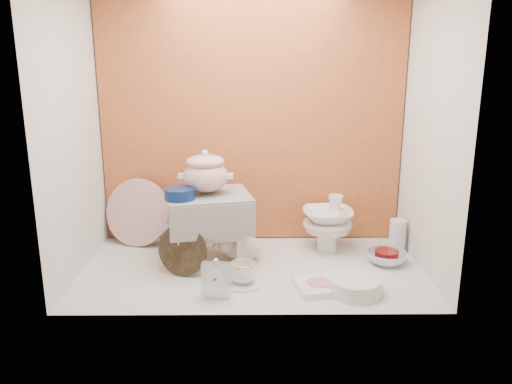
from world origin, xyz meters
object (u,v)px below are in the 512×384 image
porcelain_tower (328,222)px  step_stool (209,228)px  mantel_clock (216,278)px  dinner_plate_stack (355,286)px  floral_platter (138,212)px  blue_white_vase (181,226)px  crystal_bowl (387,258)px  gold_rim_teacup (243,272)px  soup_tureen (206,172)px  plush_pig (242,247)px

porcelain_tower → step_stool: bearing=-166.1°
mantel_clock → dinner_plate_stack: bearing=10.2°
step_stool → floral_platter: floral_platter is taller
blue_white_vase → mantel_clock: bearing=-69.3°
step_stool → blue_white_vase: size_ratio=1.78×
crystal_bowl → floral_platter: bearing=167.4°
floral_platter → mantel_clock: size_ratio=2.11×
step_stool → gold_rim_teacup: bearing=-70.9°
gold_rim_teacup → crystal_bowl: (0.78, 0.26, -0.03)m
floral_platter → dinner_plate_stack: size_ratio=1.55×
crystal_bowl → porcelain_tower: size_ratio=0.65×
step_stool → floral_platter: size_ratio=1.08×
blue_white_vase → floral_platter: bearing=171.0°
crystal_bowl → dinner_plate_stack: bearing=-124.1°
soup_tureen → plush_pig: bearing=-3.9°
blue_white_vase → gold_rim_teacup: 0.66m
step_stool → mantel_clock: step_stool is taller
step_stool → blue_white_vase: bearing=116.9°
gold_rim_teacup → porcelain_tower: 0.69m
gold_rim_teacup → dinner_plate_stack: bearing=-10.0°
step_stool → plush_pig: bearing=-12.6°
porcelain_tower → mantel_clock: bearing=-134.6°
plush_pig → gold_rim_teacup: plush_pig is taller
step_stool → plush_pig: step_stool is taller
step_stool → soup_tureen: bearing=118.0°
plush_pig → dinner_plate_stack: plush_pig is taller
step_stool → crystal_bowl: size_ratio=2.04×
soup_tureen → dinner_plate_stack: soup_tureen is taller
step_stool → crystal_bowl: (0.97, -0.05, -0.16)m
plush_pig → crystal_bowl: size_ratio=1.25×
crystal_bowl → porcelain_tower: (-0.30, 0.22, 0.13)m
step_stool → mantel_clock: (0.07, -0.45, -0.10)m
gold_rim_teacup → porcelain_tower: bearing=44.7°
mantel_clock → soup_tureen: bearing=106.3°
soup_tureen → blue_white_vase: 0.47m
floral_platter → mantel_clock: 0.89m
mantel_clock → gold_rim_teacup: (0.12, 0.14, -0.03)m
floral_platter → porcelain_tower: size_ratio=1.23×
mantel_clock → plush_pig: 0.46m
porcelain_tower → gold_rim_teacup: bearing=-135.3°
soup_tureen → floral_platter: 0.59m
mantel_clock → dinner_plate_stack: (0.66, 0.04, -0.06)m
step_stool → gold_rim_teacup: step_stool is taller
mantel_clock → crystal_bowl: mantel_clock is taller
plush_pig → porcelain_tower: 0.53m
soup_tureen → mantel_clock: bearing=-80.2°
floral_platter → crystal_bowl: size_ratio=1.88×
mantel_clock → porcelain_tower: (0.61, 0.62, 0.07)m
porcelain_tower → dinner_plate_stack: bearing=-84.6°
soup_tureen → crystal_bowl: size_ratio=1.30×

